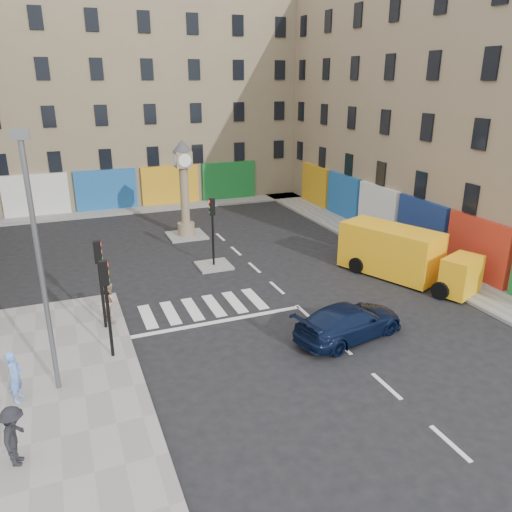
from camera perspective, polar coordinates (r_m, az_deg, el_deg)
ground at (r=21.44m, az=6.81°, el=-7.56°), size 120.00×120.00×0.00m
sidewalk_left at (r=17.61m, az=-24.17°, el=-15.65°), size 7.00×16.00×0.15m
sidewalk_right at (r=33.61m, az=11.80°, el=2.48°), size 2.60×30.00×0.15m
sidewalk_far at (r=40.38m, az=-13.61°, el=5.21°), size 32.00×2.40×0.15m
island_near at (r=27.48m, az=-4.84°, el=-1.09°), size 1.80×1.80×0.12m
island_far at (r=32.96m, az=-7.94°, el=2.34°), size 2.40×2.40×0.12m
building_right at (r=36.15m, az=21.41°, el=15.57°), size 10.00×30.00×16.00m
building_far at (r=44.97m, az=-15.71°, el=17.35°), size 32.00×10.00×17.00m
traffic_light_left_near at (r=18.31m, az=-16.74°, el=-4.16°), size 0.28×0.22×3.70m
traffic_light_left_far at (r=20.53m, az=-17.44°, el=-1.62°), size 0.28×0.22×3.70m
traffic_light_island at (r=26.69m, az=-4.99°, el=4.00°), size 0.28×0.22×3.70m
lamp_post at (r=16.22m, az=-23.62°, el=0.16°), size 0.50×0.25×8.30m
clock_pillar at (r=32.11m, az=-8.23°, el=8.29°), size 1.20×1.20×6.10m
navy_sedan at (r=20.19m, az=10.61°, el=-7.36°), size 5.10×2.96×1.39m
yellow_van at (r=26.52m, az=16.38°, el=0.16°), size 4.57×7.28×2.55m
pedestrian_blue at (r=17.62m, az=-25.83°, el=-12.28°), size 0.57×0.71×1.71m
pedestrian_tan at (r=21.68m, az=-16.36°, el=-5.03°), size 0.76×0.91×1.69m
pedestrian_dark at (r=15.10m, az=-25.89°, el=-18.02°), size 0.84×1.21×1.71m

